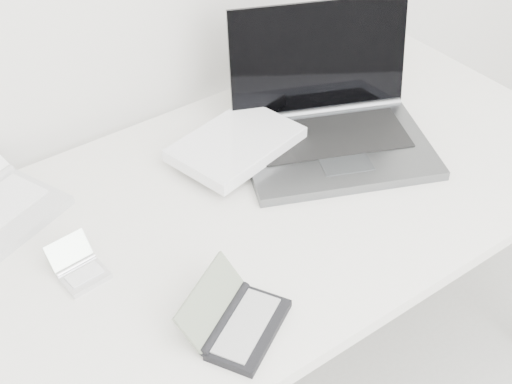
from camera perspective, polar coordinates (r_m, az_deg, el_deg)
desk at (r=1.57m, az=0.02°, el=-1.80°), size 1.60×0.80×0.73m
laptop_large at (r=1.67m, az=4.00°, el=5.11°), size 0.63×0.49×0.29m
pda_silver at (r=1.40m, az=-13.89°, el=-6.05°), size 0.09×0.11×0.06m
palmtop_charcoal at (r=1.27m, az=-1.44°, el=-10.35°), size 0.22×0.21×0.08m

